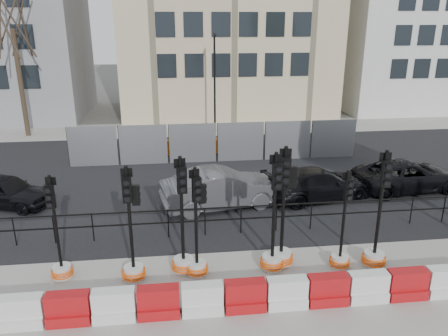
{
  "coord_description": "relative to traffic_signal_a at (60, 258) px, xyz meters",
  "views": [
    {
      "loc": [
        -2.11,
        -11.78,
        6.85
      ],
      "look_at": [
        -0.35,
        3.0,
        1.73
      ],
      "focal_mm": 35.0,
      "sensor_mm": 36.0,
      "label": 1
    }
  ],
  "objects": [
    {
      "name": "heras_fencing",
      "position": [
        5.33,
        10.62,
        0.05
      ],
      "size": [
        14.33,
        1.72,
        2.0
      ],
      "color": "#909298",
      "rests_on": "ground"
    },
    {
      "name": "car_a",
      "position": [
        -3.25,
        5.33,
        -0.01
      ],
      "size": [
        3.8,
        4.59,
        1.24
      ],
      "primitive_type": "imported",
      "rotation": [
        0.0,
        0.0,
        1.22
      ],
      "color": "black",
      "rests_on": "ground"
    },
    {
      "name": "tree_bare_far",
      "position": [
        -5.66,
        16.32,
        6.03
      ],
      "size": [
        2.0,
        2.0,
        9.0
      ],
      "color": "#473828",
      "rests_on": "ground"
    },
    {
      "name": "kerb_railing",
      "position": [
        5.34,
        2.02,
        0.06
      ],
      "size": [
        18.0,
        0.04,
        1.0
      ],
      "color": "black",
      "rests_on": "ground"
    },
    {
      "name": "traffic_signal_c",
      "position": [
        3.37,
        -0.08,
        0.08
      ],
      "size": [
        0.68,
        0.68,
        3.45
      ],
      "rotation": [
        0.0,
        0.0,
        0.22
      ],
      "color": "silver",
      "rests_on": "ground"
    },
    {
      "name": "traffic_signal_h",
      "position": [
        8.88,
        -0.42,
        0.1
      ],
      "size": [
        0.69,
        0.69,
        3.52
      ],
      "rotation": [
        0.0,
        0.0,
        -0.08
      ],
      "color": "silver",
      "rests_on": "ground"
    },
    {
      "name": "traffic_signal_e",
      "position": [
        5.89,
        -0.26,
        0.1
      ],
      "size": [
        0.69,
        0.69,
        3.52
      ],
      "rotation": [
        0.0,
        0.0,
        0.12
      ],
      "color": "silver",
      "rests_on": "ground"
    },
    {
      "name": "lamp_post_far",
      "position": [
        5.84,
        15.8,
        2.6
      ],
      "size": [
        0.12,
        0.56,
        6.0
      ],
      "color": "black",
      "rests_on": "ground"
    },
    {
      "name": "ground",
      "position": [
        5.34,
        0.82,
        -0.63
      ],
      "size": [
        120.0,
        120.0,
        0.0
      ],
      "primitive_type": "plane",
      "color": "#51514C",
      "rests_on": "ground"
    },
    {
      "name": "traffic_signal_d",
      "position": [
        3.75,
        -0.29,
        0.14
      ],
      "size": [
        0.63,
        0.63,
        3.2
      ],
      "rotation": [
        0.0,
        0.0,
        0.3
      ],
      "color": "silver",
      "rests_on": "ground"
    },
    {
      "name": "barrier_row",
      "position": [
        5.34,
        -1.98,
        -0.26
      ],
      "size": [
        14.65,
        0.5,
        0.8
      ],
      "color": "red",
      "rests_on": "ground"
    },
    {
      "name": "traffic_signal_g",
      "position": [
        7.86,
        -0.39,
        -0.01
      ],
      "size": [
        0.59,
        0.59,
        2.99
      ],
      "rotation": [
        0.0,
        0.0,
        0.13
      ],
      "color": "silver",
      "rests_on": "ground"
    },
    {
      "name": "traffic_signal_a",
      "position": [
        0.0,
        0.0,
        0.0
      ],
      "size": [
        0.6,
        0.6,
        3.04
      ],
      "rotation": [
        0.0,
        0.0,
        -0.12
      ],
      "color": "silver",
      "rests_on": "ground"
    },
    {
      "name": "car_b",
      "position": [
        4.96,
        4.27,
        0.12
      ],
      "size": [
        3.31,
        5.16,
        1.5
      ],
      "primitive_type": "imported",
      "rotation": [
        0.0,
        0.0,
        1.76
      ],
      "color": "#4C4C51",
      "rests_on": "ground"
    },
    {
      "name": "traffic_signal_f",
      "position": [
        6.21,
        -0.05,
        0.23
      ],
      "size": [
        0.71,
        0.71,
        3.61
      ],
      "rotation": [
        0.0,
        0.0,
        -0.13
      ],
      "color": "silver",
      "rests_on": "ground"
    },
    {
      "name": "sidewalk_near",
      "position": [
        5.34,
        -2.18,
        -0.62
      ],
      "size": [
        40.0,
        6.0,
        0.02
      ],
      "primitive_type": "cube",
      "color": "gray",
      "rests_on": "ground"
    },
    {
      "name": "sidewalk_far",
      "position": [
        5.34,
        16.82,
        -0.62
      ],
      "size": [
        40.0,
        4.0,
        0.02
      ],
      "primitive_type": "cube",
      "color": "gray",
      "rests_on": "ground"
    },
    {
      "name": "car_d",
      "position": [
        12.91,
        5.14,
        0.0
      ],
      "size": [
        2.92,
        4.92,
        1.26
      ],
      "primitive_type": "imported",
      "rotation": [
        0.0,
        0.0,
        1.66
      ],
      "color": "black",
      "rests_on": "ground"
    },
    {
      "name": "building_white",
      "position": [
        22.34,
        22.8,
        7.37
      ],
      "size": [
        12.0,
        9.06,
        16.0
      ],
      "color": "silver",
      "rests_on": "ground"
    },
    {
      "name": "traffic_signal_b",
      "position": [
        2.0,
        -0.32,
        0.16
      ],
      "size": [
        0.65,
        0.65,
        3.32
      ],
      "rotation": [
        0.0,
        0.0,
        0.0
      ],
      "color": "silver",
      "rests_on": "ground"
    },
    {
      "name": "road",
      "position": [
        5.34,
        7.82,
        -0.61
      ],
      "size": [
        40.0,
        14.0,
        0.03
      ],
      "primitive_type": "cube",
      "color": "black",
      "rests_on": "ground"
    },
    {
      "name": "car_c",
      "position": [
        8.82,
        4.63,
        0.01
      ],
      "size": [
        3.53,
        5.08,
        1.27
      ],
      "primitive_type": "imported",
      "rotation": [
        0.0,
        0.0,
        1.78
      ],
      "color": "black",
      "rests_on": "ground"
    }
  ]
}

